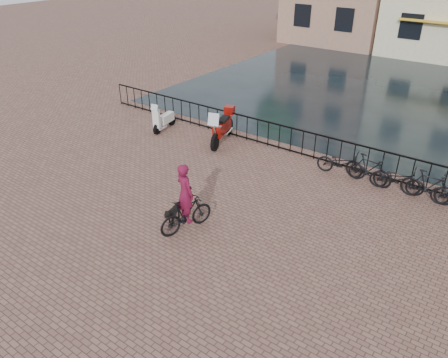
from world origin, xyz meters
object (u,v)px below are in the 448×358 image
Objects in this scene: cyclist at (186,202)px; scooter at (164,115)px; dog at (174,213)px; motorcycle at (222,124)px.

cyclist is 7.56m from scooter.
motorcycle reaches higher than dog.
cyclist is 1.06× the size of motorcycle.
dog is at bearing -54.66° from scooter.
dog is 0.35× the size of motorcycle.
cyclist is at bearing -80.00° from motorcycle.
motorcycle is (-2.19, 5.35, 0.54)m from dog.
scooter reaches higher than dog.
cyclist is at bearing -24.33° from dog.
cyclist is 3.00× the size of dog.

